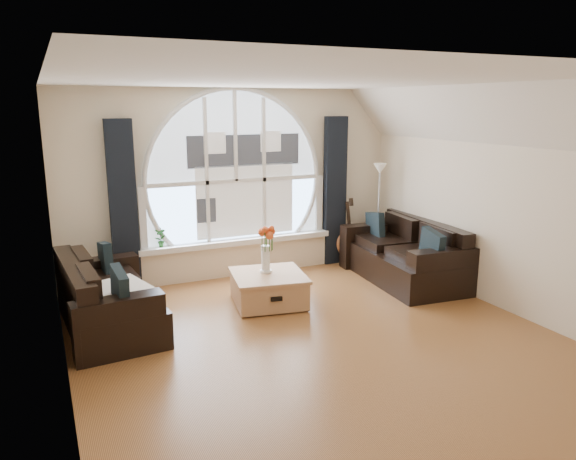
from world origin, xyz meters
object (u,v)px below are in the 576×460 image
object	(u,v)px
sofa_left	(109,294)
guitar	(347,230)
sofa_right	(403,253)
potted_plant	(160,237)
coffee_chest	(268,287)
vase_flowers	(266,242)
floor_lamp	(378,215)

from	to	relation	value
sofa_left	guitar	size ratio (longest dim) A/B	1.69
sofa_right	potted_plant	distance (m)	3.43
coffee_chest	potted_plant	xyz separation A→B (m)	(-1.07, 1.30, 0.47)
potted_plant	sofa_left	bearing A→B (deg)	-123.93
sofa_right	potted_plant	world-z (taller)	same
vase_flowers	guitar	bearing A→B (deg)	31.13
coffee_chest	potted_plant	world-z (taller)	potted_plant
sofa_right	coffee_chest	xyz separation A→B (m)	(-2.12, -0.07, -0.18)
floor_lamp	guitar	xyz separation A→B (m)	(-0.37, 0.31, -0.27)
coffee_chest	sofa_left	bearing A→B (deg)	-171.00
sofa_right	guitar	distance (m)	1.17
floor_lamp	guitar	distance (m)	0.56
vase_flowers	potted_plant	size ratio (longest dim) A/B	2.51
vase_flowers	guitar	xyz separation A→B (m)	(1.85, 1.12, -0.25)
vase_flowers	guitar	distance (m)	2.18
sofa_right	guitar	size ratio (longest dim) A/B	1.82
sofa_right	vase_flowers	size ratio (longest dim) A/B	2.75
sofa_left	vase_flowers	world-z (taller)	vase_flowers
floor_lamp	guitar	bearing A→B (deg)	140.55
sofa_right	floor_lamp	bearing A→B (deg)	87.51
sofa_left	guitar	xyz separation A→B (m)	(3.77, 1.17, 0.13)
sofa_right	floor_lamp	size ratio (longest dim) A/B	1.20
sofa_right	floor_lamp	distance (m)	0.92
floor_lamp	potted_plant	size ratio (longest dim) A/B	5.75
coffee_chest	guitar	xyz separation A→B (m)	(1.85, 1.20, 0.31)
coffee_chest	guitar	distance (m)	2.23
vase_flowers	potted_plant	world-z (taller)	vase_flowers
vase_flowers	potted_plant	bearing A→B (deg)	131.12
sofa_right	vase_flowers	distance (m)	2.15
coffee_chest	floor_lamp	distance (m)	2.47
sofa_left	potted_plant	xyz separation A→B (m)	(0.85, 1.27, 0.29)
sofa_right	coffee_chest	bearing A→B (deg)	-173.19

